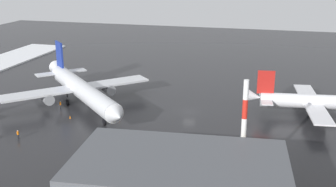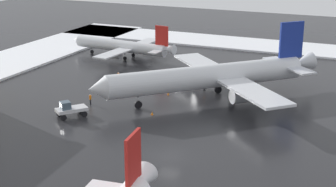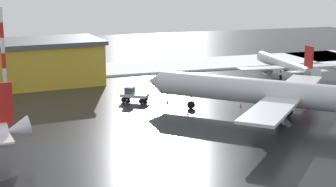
% 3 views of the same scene
% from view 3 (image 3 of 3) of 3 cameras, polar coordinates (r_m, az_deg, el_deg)
% --- Properties ---
extents(ground_plane, '(240.00, 240.00, 0.00)m').
position_cam_3_polar(ground_plane, '(68.73, -5.07, -5.01)').
color(ground_plane, '#232326').
extents(snow_bank_far, '(152.00, 16.00, 0.43)m').
position_cam_3_polar(snow_bank_far, '(116.48, -11.09, 2.37)').
color(snow_bank_far, white).
rests_on(snow_bank_far, ground_plane).
extents(airplane_foreground_jet, '(31.78, 31.58, 12.02)m').
position_cam_3_polar(airplane_foreground_jet, '(78.76, 11.24, 0.12)').
color(airplane_foreground_jet, silver).
rests_on(airplane_foreground_jet, ground_plane).
extents(airplane_parked_starboard, '(22.23, 26.76, 7.94)m').
position_cam_3_polar(airplane_parked_starboard, '(112.01, 12.83, 3.13)').
color(airplane_parked_starboard, silver).
rests_on(airplane_parked_starboard, ground_plane).
extents(pushback_tug, '(4.98, 4.56, 2.50)m').
position_cam_3_polar(pushback_tug, '(88.05, -3.86, -0.10)').
color(pushback_tug, silver).
rests_on(pushback_tug, ground_plane).
extents(ground_crew_by_nose_gear, '(0.36, 0.36, 1.71)m').
position_cam_3_polar(ground_crew_by_nose_gear, '(90.24, -0.09, 0.05)').
color(ground_crew_by_nose_gear, black).
rests_on(ground_crew_by_nose_gear, ground_plane).
extents(ground_crew_mid_apron, '(0.36, 0.36, 1.71)m').
position_cam_3_polar(ground_crew_mid_apron, '(83.61, 12.48, -1.31)').
color(ground_crew_mid_apron, black).
rests_on(ground_crew_mid_apron, ground_plane).
extents(ground_crew_beside_wing, '(0.36, 0.36, 1.71)m').
position_cam_3_polar(ground_crew_beside_wing, '(97.54, 7.03, 0.93)').
color(ground_crew_beside_wing, black).
rests_on(ground_crew_beside_wing, ground_plane).
extents(antenna_mast, '(0.70, 0.70, 15.95)m').
position_cam_3_polar(antenna_mast, '(93.96, -17.80, 4.29)').
color(antenna_mast, red).
rests_on(antenna_mast, ground_plane).
extents(cargo_hangar, '(26.23, 17.15, 8.80)m').
position_cam_3_polar(cargo_hangar, '(104.85, -14.34, 3.40)').
color(cargo_hangar, gold).
rests_on(cargo_hangar, ground_plane).
extents(traffic_cone_near_nose, '(0.36, 0.36, 0.55)m').
position_cam_3_polar(traffic_cone_near_nose, '(85.55, 8.06, -1.28)').
color(traffic_cone_near_nose, orange).
rests_on(traffic_cone_near_nose, ground_plane).
extents(traffic_cone_mid_line, '(0.36, 0.36, 0.55)m').
position_cam_3_polar(traffic_cone_mid_line, '(79.97, 2.21, -2.17)').
color(traffic_cone_mid_line, orange).
rests_on(traffic_cone_mid_line, ground_plane).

